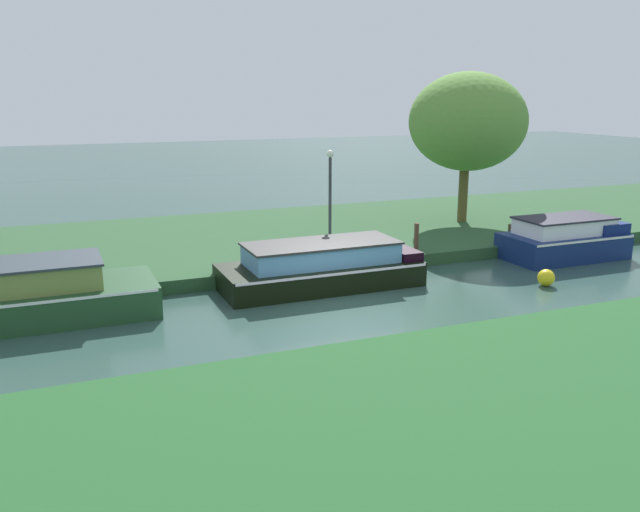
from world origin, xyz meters
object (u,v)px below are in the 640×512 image
black_cruiser (322,267)px  channel_buoy (546,278)px  lamp_post (330,188)px  navy_narrowboat (566,239)px  mooring_post_near (416,236)px  mooring_post_far (510,232)px  willow_tree_left (467,122)px

black_cruiser → channel_buoy: size_ratio=11.59×
lamp_post → navy_narrowboat: bearing=-19.4°
mooring_post_near → mooring_post_far: mooring_post_near is taller
willow_tree_left → mooring_post_far: 5.07m
black_cruiser → mooring_post_near: (3.99, 1.52, 0.26)m
navy_narrowboat → willow_tree_left: size_ratio=0.70×
mooring_post_far → channel_buoy: 4.38m
black_cruiser → willow_tree_left: 10.30m
black_cruiser → channel_buoy: black_cruiser is taller
lamp_post → mooring_post_near: lamp_post is taller
navy_narrowboat → mooring_post_near: bearing=162.6°
lamp_post → mooring_post_far: (6.38, -1.11, -1.73)m
navy_narrowboat → mooring_post_near: size_ratio=4.66×
willow_tree_left → lamp_post: 7.45m
willow_tree_left → lamp_post: (-6.79, -2.40, -1.90)m
navy_narrowboat → mooring_post_far: navy_narrowboat is taller
mooring_post_near → willow_tree_left: bearing=40.0°
mooring_post_far → navy_narrowboat: bearing=-54.4°
navy_narrowboat → black_cruiser: 8.84m
channel_buoy → lamp_post: bearing=132.1°
navy_narrowboat → black_cruiser: navy_narrowboat is taller
navy_narrowboat → willow_tree_left: willow_tree_left is taller
black_cruiser → lamp_post: 3.49m
mooring_post_near → black_cruiser: bearing=-159.1°
willow_tree_left → mooring_post_far: bearing=-96.8°
navy_narrowboat → lamp_post: lamp_post is taller
willow_tree_left → mooring_post_near: size_ratio=6.66×
black_cruiser → lamp_post: bearing=62.4°
navy_narrowboat → mooring_post_near: 5.09m
mooring_post_far → channel_buoy: size_ratio=1.13×
navy_narrowboat → channel_buoy: size_ratio=8.24×
mooring_post_far → channel_buoy: (-1.79, -3.97, -0.43)m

